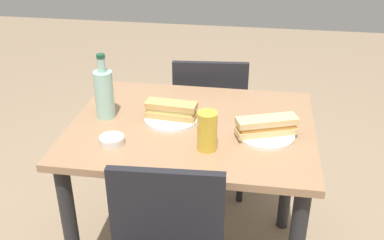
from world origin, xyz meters
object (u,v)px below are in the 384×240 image
object	(u,v)px
plate_far	(266,135)
beer_glass	(207,131)
dining_table	(192,152)
knife_far	(259,126)
olive_bowl	(112,140)
water_bottle	(104,93)
plate_near	(171,119)
knife_near	(172,111)
baguette_sandwich_far	(267,126)
baguette_sandwich_near	(171,110)
chair_far	(210,118)

from	to	relation	value
plate_far	beer_glass	xyz separation A→B (m)	(-0.22, -0.12, 0.07)
dining_table	knife_far	world-z (taller)	knife_far
dining_table	olive_bowl	bearing A→B (deg)	-144.10
water_bottle	plate_near	bearing A→B (deg)	1.22
knife_near	baguette_sandwich_far	world-z (taller)	baguette_sandwich_far
knife_near	beer_glass	xyz separation A→B (m)	(0.18, -0.25, 0.06)
baguette_sandwich_near	olive_bowl	size ratio (longest dim) A/B	2.29
baguette_sandwich_near	plate_near	bearing A→B (deg)	-14.04
knife_near	baguette_sandwich_far	bearing A→B (deg)	-17.82
baguette_sandwich_near	knife_far	world-z (taller)	baguette_sandwich_near
plate_near	plate_far	xyz separation A→B (m)	(0.39, -0.08, 0.00)
plate_near	water_bottle	distance (m)	0.30
plate_far	olive_bowl	bearing A→B (deg)	-165.97
plate_far	baguette_sandwich_far	world-z (taller)	baguette_sandwich_far
baguette_sandwich_far	knife_far	world-z (taller)	baguette_sandwich_far
dining_table	water_bottle	distance (m)	0.44
plate_far	knife_near	bearing A→B (deg)	162.18
chair_far	baguette_sandwich_far	distance (m)	0.77
chair_far	beer_glass	xyz separation A→B (m)	(0.08, -0.76, 0.35)
baguette_sandwich_far	knife_far	distance (m)	0.06
dining_table	plate_near	size ratio (longest dim) A/B	4.44
plate_far	olive_bowl	world-z (taller)	olive_bowl
chair_far	plate_far	distance (m)	0.75
baguette_sandwich_far	water_bottle	world-z (taller)	water_bottle
water_bottle	plate_far	bearing A→B (deg)	-5.98
baguette_sandwich_near	olive_bowl	xyz separation A→B (m)	(-0.19, -0.22, -0.03)
knife_near	baguette_sandwich_far	size ratio (longest dim) A/B	0.73
baguette_sandwich_near	knife_near	world-z (taller)	baguette_sandwich_near
baguette_sandwich_near	baguette_sandwich_far	xyz separation A→B (m)	(0.39, -0.08, -0.00)
knife_near	water_bottle	world-z (taller)	water_bottle
plate_near	knife_far	distance (m)	0.36
plate_near	knife_near	bearing A→B (deg)	97.79
dining_table	water_bottle	bearing A→B (deg)	177.78
chair_far	knife_far	world-z (taller)	chair_far
baguette_sandwich_far	knife_far	xyz separation A→B (m)	(-0.03, 0.05, -0.03)
knife_far	olive_bowl	size ratio (longest dim) A/B	1.91
baguette_sandwich_near	olive_bowl	distance (m)	0.29
chair_far	plate_far	world-z (taller)	chair_far
dining_table	plate_far	distance (m)	0.34
water_bottle	olive_bowl	distance (m)	0.25
dining_table	knife_near	size ratio (longest dim) A/B	5.53
beer_glass	olive_bowl	distance (m)	0.37
knife_near	knife_far	world-z (taller)	same
knife_near	beer_glass	distance (m)	0.32
plate_near	knife_near	distance (m)	0.05
dining_table	knife_far	size ratio (longest dim) A/B	5.51
plate_near	water_bottle	bearing A→B (deg)	-178.78
chair_far	olive_bowl	bearing A→B (deg)	-110.02
olive_bowl	chair_far	bearing A→B (deg)	69.98
baguette_sandwich_far	water_bottle	bearing A→B (deg)	174.02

